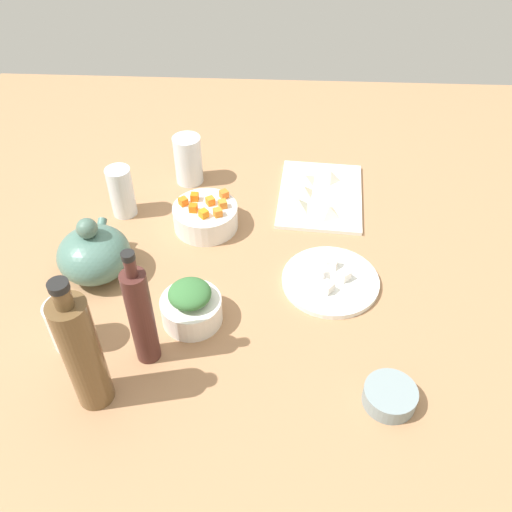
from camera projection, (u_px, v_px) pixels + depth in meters
The scene contains 30 objects.
tabletop at pixel (256, 277), 120.94cm from camera, with size 190.00×190.00×3.00cm, color #A47751.
cutting_board at pixel (320, 195), 139.71cm from camera, with size 28.17×20.74×1.00cm, color white.
plate_tofu at pixel (330, 281), 117.23cm from camera, with size 20.81×20.81×1.20cm, color white.
bowl_greens at pixel (192, 310), 108.35cm from camera, with size 12.09×12.09×5.52cm, color white.
bowl_carrots at pixel (206, 217), 129.58cm from camera, with size 15.24×15.24×5.76cm, color white.
bowl_small_side at pixel (390, 396), 95.20cm from camera, with size 9.37×9.37×3.41cm, color gray.
teapot at pixel (94, 253), 116.04cm from camera, with size 17.15×15.38×14.90cm.
bottle_0 at pixel (141, 316), 96.08cm from camera, with size 4.52×4.52×26.21cm.
bottle_1 at pixel (82, 352), 88.68cm from camera, with size 6.33×6.33×28.70cm.
drinking_glass_0 at pixel (188, 160), 141.04cm from camera, with size 7.15×7.15×12.84cm, color white.
drinking_glass_1 at pixel (121, 192), 131.07cm from camera, with size 5.95×5.95×12.67cm, color white.
drinking_glass_2 at pixel (68, 325), 102.52cm from camera, with size 7.19×7.19×10.29cm, color white.
carrot_cube_0 at pixel (223, 204), 127.03cm from camera, with size 1.80×1.80×1.80cm, color orange.
carrot_cube_1 at pixel (183, 201), 127.75cm from camera, with size 1.80×1.80×1.80cm, color orange.
carrot_cube_2 at pixel (204, 214), 124.42cm from camera, with size 1.80×1.80×1.80cm, color orange.
carrot_cube_3 at pixel (195, 197), 129.04cm from camera, with size 1.80×1.80×1.80cm, color orange.
carrot_cube_4 at pixel (193, 208), 125.92cm from camera, with size 1.80×1.80×1.80cm, color orange.
carrot_cube_5 at pixel (210, 201), 127.88cm from camera, with size 1.80×1.80×1.80cm, color orange.
carrot_cube_6 at pixel (224, 194), 129.81cm from camera, with size 1.80×1.80×1.80cm, color orange.
carrot_cube_7 at pixel (218, 212), 124.73cm from camera, with size 1.80×1.80×1.80cm, color orange.
chopped_greens_mound at pixel (190, 294), 105.14cm from camera, with size 8.41×8.41×3.88cm, color #386F39.
tofu_cube_0 at pixel (327, 287), 113.52cm from camera, with size 2.20×2.20×2.20cm, color silver.
tofu_cube_1 at pixel (332, 263), 118.79cm from camera, with size 2.20×2.20×2.20cm, color white.
tofu_cube_2 at pixel (344, 275), 116.11cm from camera, with size 2.20×2.20×2.20cm, color white.
tofu_cube_3 at pixel (319, 272), 116.70cm from camera, with size 2.20×2.20×2.20cm, color white.
dumpling_0 at pixel (329, 211), 132.25cm from camera, with size 4.67×4.47×2.55cm, color beige.
dumpling_1 at pixel (298, 203), 134.09cm from camera, with size 5.25×4.79×2.88cm, color beige.
dumpling_2 at pixel (304, 190), 138.51cm from camera, with size 4.44×4.04×2.35cm, color beige.
dumpling_3 at pixel (305, 178), 142.64cm from camera, with size 5.46×4.85×2.03cm, color beige.
dumpling_4 at pixel (330, 175), 142.81cm from camera, with size 4.12×3.96×2.91cm, color beige.
Camera 1 is at (-85.06, -4.43, 87.49)cm, focal length 38.43 mm.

